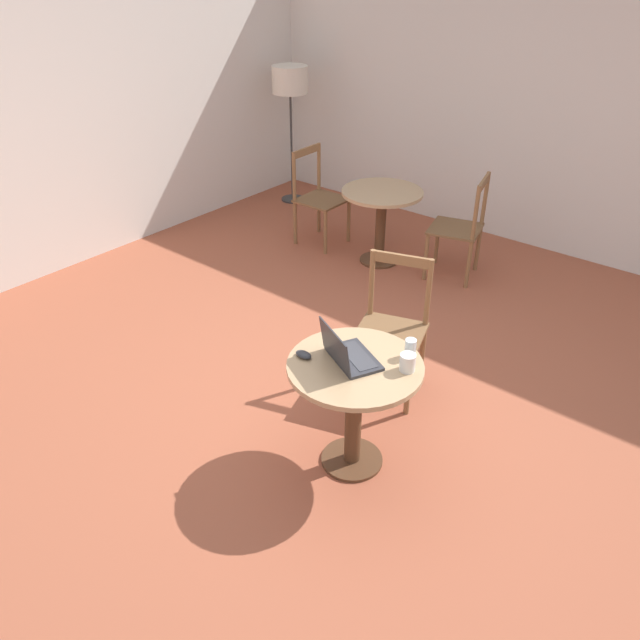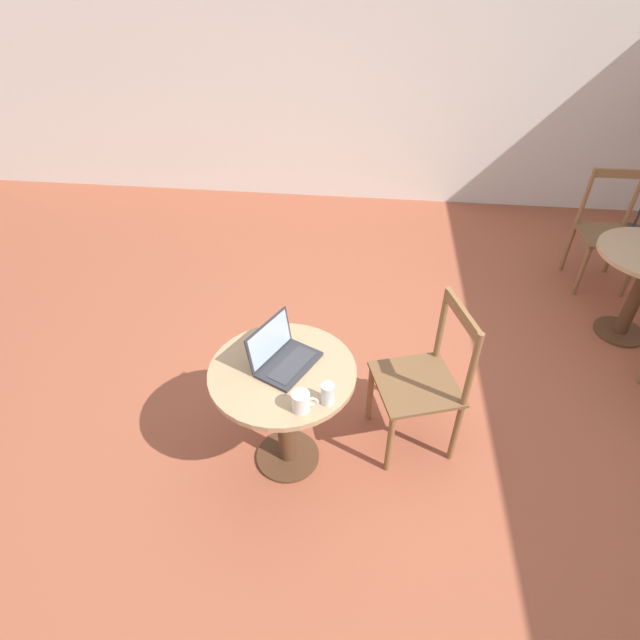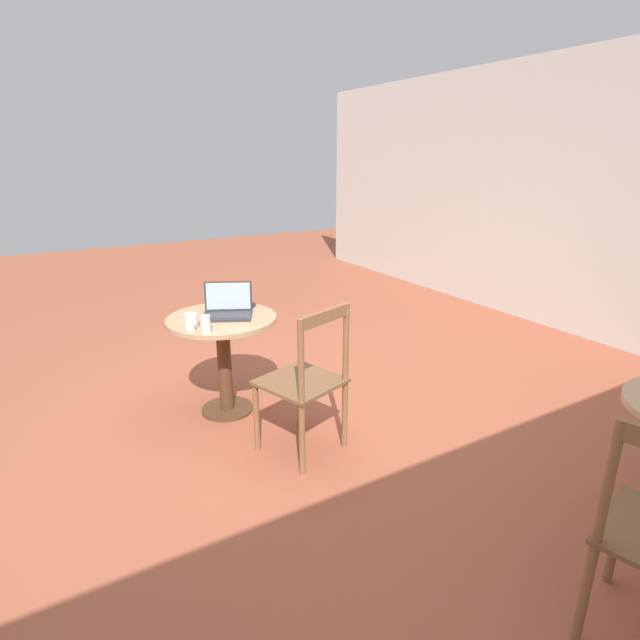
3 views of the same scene
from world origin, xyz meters
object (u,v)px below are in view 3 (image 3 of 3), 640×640
cafe_table_near (223,340)px  mug (191,321)px  chair_near_right (306,382)px  laptop (228,309)px  mouse (250,305)px  drinking_glass (206,324)px

cafe_table_near → mug: size_ratio=5.97×
cafe_table_near → chair_near_right: (0.74, 0.24, -0.07)m
laptop → mouse: (-0.12, 0.21, -0.03)m
cafe_table_near → mouse: 0.34m
cafe_table_near → mouse: mouse is taller
mouse → drinking_glass: size_ratio=0.93×
mug → drinking_glass: 0.13m
mug → cafe_table_near: bearing=118.5°
mug → laptop: bearing=115.1°
cafe_table_near → mouse: (-0.13, 0.26, 0.18)m
chair_near_right → mug: (-0.61, -0.49, 0.29)m
chair_near_right → mug: chair_near_right is taller
mouse → laptop: bearing=-60.1°
cafe_table_near → laptop: size_ratio=1.88×
mouse → drinking_glass: (0.37, -0.44, 0.04)m
mouse → mug: bearing=-62.8°
laptop → mug: size_ratio=3.18×
laptop → mouse: size_ratio=3.95×
chair_near_right → laptop: chair_near_right is taller
laptop → mug: bearing=-64.9°
drinking_glass → mug: bearing=-153.6°
chair_near_right → drinking_glass: (-0.49, -0.43, 0.29)m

